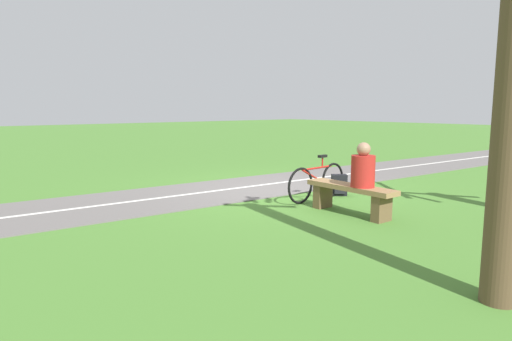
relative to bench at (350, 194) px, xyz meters
name	(u,v)px	position (x,y,z in m)	size (l,w,h in m)	color
ground_plane	(279,190)	(2.30, -0.54, -0.33)	(80.00, 80.00, 0.00)	#477A2D
paved_path	(70,210)	(3.26, 3.46, -0.33)	(2.40, 36.00, 0.02)	#66605E
path_centre_line	(70,209)	(3.26, 3.46, -0.32)	(0.10, 32.00, 0.00)	silver
bench	(350,194)	(0.00, 0.00, 0.00)	(1.65, 0.42, 0.49)	#937047
person_seated	(363,168)	(-0.24, 0.01, 0.45)	(0.39, 0.39, 0.71)	#B2231E
bicycle	(317,182)	(1.10, -0.41, 0.02)	(0.15, 1.64, 0.85)	black
backpack	(339,185)	(1.13, -1.09, -0.13)	(0.34, 0.35, 0.42)	black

